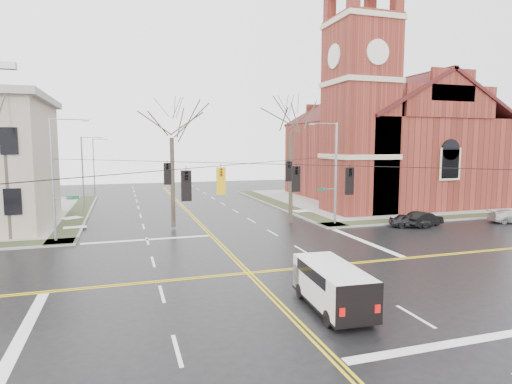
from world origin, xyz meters
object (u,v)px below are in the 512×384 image
object	(u,v)px
signal_pole_ne	(334,170)
tree_ne	(291,126)
signal_pole_nw	(55,176)
parked_car_c	(511,216)
streetlight_north_b	(95,162)
tree_nw_near	(172,132)
tree_nw_far	(4,126)
parked_car_b	(423,219)
streetlight_north_a	(84,170)
church	(380,135)
cargo_van	(331,283)
parked_car_a	(410,220)

from	to	relation	value
signal_pole_ne	tree_ne	size ratio (longest dim) A/B	0.73
signal_pole_nw	parked_car_c	world-z (taller)	signal_pole_nw
streetlight_north_b	tree_nw_near	world-z (taller)	tree_nw_near
parked_car_c	tree_nw_far	distance (m)	43.64
signal_pole_ne	parked_car_b	bearing A→B (deg)	-20.33
signal_pole_ne	tree_nw_near	bearing A→B (deg)	169.20
streetlight_north_a	parked_car_c	distance (m)	43.61
church	tree_nw_far	world-z (taller)	church
church	tree_nw_near	xyz separation A→B (m)	(-27.33, -10.63, -0.12)
signal_pole_nw	streetlight_north_a	xyz separation A→B (m)	(0.67, 16.50, -0.48)
tree_nw_far	church	bearing A→B (deg)	16.40
tree_ne	church	bearing A→B (deg)	33.74
streetlight_north_a	cargo_van	xyz separation A→B (m)	(12.67, -34.03, -3.32)
streetlight_north_a	tree_nw_far	world-z (taller)	tree_nw_far
signal_pole_ne	parked_car_c	xyz separation A→B (m)	(16.43, -3.79, -4.35)
parked_car_b	parked_car_c	xyz separation A→B (m)	(8.95, -1.02, -0.06)
church	streetlight_north_b	xyz separation A→B (m)	(-35.42, 23.22, -3.97)
signal_pole_nw	parked_car_a	distance (m)	29.15
signal_pole_ne	tree_ne	bearing A→B (deg)	146.88
signal_pole_ne	streetlight_north_b	size ratio (longest dim) A/B	1.12
church	streetlight_north_b	world-z (taller)	church
tree_nw_far	signal_pole_nw	bearing A→B (deg)	-25.17
streetlight_north_a	cargo_van	world-z (taller)	streetlight_north_a
signal_pole_ne	parked_car_b	xyz separation A→B (m)	(7.48, -2.77, -4.29)
cargo_van	tree_ne	world-z (taller)	tree_ne
streetlight_north_b	tree_nw_far	xyz separation A→B (m)	(-4.15, -34.86, 4.12)
church	cargo_van	bearing A→B (deg)	-126.44
streetlight_north_b	church	bearing A→B (deg)	-33.25
church	streetlight_north_a	bearing A→B (deg)	174.81
parked_car_c	signal_pole_nw	bearing A→B (deg)	96.99
church	parked_car_c	world-z (taller)	church
streetlight_north_a	cargo_van	bearing A→B (deg)	-69.58
church	tree_nw_far	distance (m)	41.25
streetlight_north_b	parked_car_a	world-z (taller)	streetlight_north_b
tree_nw_far	parked_car_a	bearing A→B (deg)	-7.94
streetlight_north_a	parked_car_b	distance (m)	35.40
signal_pole_ne	tree_ne	distance (m)	5.52
streetlight_north_a	cargo_van	size ratio (longest dim) A/B	1.53
church	tree_ne	size ratio (longest dim) A/B	2.24
parked_car_b	parked_car_c	bearing A→B (deg)	-110.64
church	signal_pole_ne	xyz separation A→B (m)	(-13.44, -13.28, -3.48)
signal_pole_nw	signal_pole_ne	bearing A→B (deg)	0.00
parked_car_b	tree_nw_near	world-z (taller)	tree_nw_near
signal_pole_nw	tree_nw_far	xyz separation A→B (m)	(-3.48, 1.64, 3.64)
parked_car_c	tree_nw_near	world-z (taller)	tree_nw_near
signal_pole_nw	tree_ne	world-z (taller)	tree_ne
streetlight_north_a	parked_car_c	bearing A→B (deg)	-27.85
streetlight_north_a	tree_nw_near	world-z (taller)	tree_nw_near
parked_car_a	cargo_van	bearing A→B (deg)	152.40
tree_nw_near	parked_car_b	bearing A→B (deg)	-14.23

